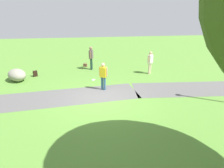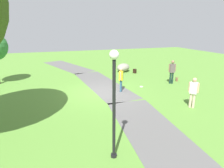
% 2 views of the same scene
% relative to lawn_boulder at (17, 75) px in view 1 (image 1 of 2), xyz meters
% --- Properties ---
extents(ground_plane, '(48.00, 48.00, 0.00)m').
position_rel_lawn_boulder_xyz_m(ground_plane, '(-5.26, 3.69, -0.39)').
color(ground_plane, '#568833').
extents(footpath_segment_near, '(8.16, 2.92, 0.01)m').
position_rel_lawn_boulder_xyz_m(footpath_segment_near, '(-11.27, 3.02, -0.39)').
color(footpath_segment_near, '#595856').
rests_on(footpath_segment_near, ground).
extents(footpath_segment_mid, '(8.19, 3.09, 0.01)m').
position_rel_lawn_boulder_xyz_m(footpath_segment_mid, '(-3.30, 3.11, -0.39)').
color(footpath_segment_mid, '#595856').
rests_on(footpath_segment_mid, ground).
extents(lawn_boulder, '(1.73, 1.83, 0.79)m').
position_rel_lawn_boulder_xyz_m(lawn_boulder, '(0.00, 0.00, 0.00)').
color(lawn_boulder, gray).
rests_on(lawn_boulder, ground).
extents(woman_with_handbag, '(0.35, 0.49, 1.79)m').
position_rel_lawn_boulder_xyz_m(woman_with_handbag, '(-4.98, -1.92, 0.65)').
color(woman_with_handbag, '#162F29').
rests_on(woman_with_handbag, ground).
extents(man_near_boulder, '(0.43, 0.41, 1.64)m').
position_rel_lawn_boulder_xyz_m(man_near_boulder, '(-9.14, -0.25, 0.55)').
color(man_near_boulder, beige).
rests_on(man_near_boulder, ground).
extents(passerby_on_path, '(0.46, 0.39, 1.62)m').
position_rel_lawn_boulder_xyz_m(passerby_on_path, '(-5.48, 2.37, 0.54)').
color(passerby_on_path, '#315A75').
rests_on(passerby_on_path, ground).
extents(handbag_on_grass, '(0.37, 0.37, 0.31)m').
position_rel_lawn_boulder_xyz_m(handbag_on_grass, '(-4.50, -2.79, -0.25)').
color(handbag_on_grass, brown).
rests_on(handbag_on_grass, ground).
extents(backpack_by_boulder, '(0.34, 0.33, 0.40)m').
position_rel_lawn_boulder_xyz_m(backpack_by_boulder, '(-0.97, -0.78, -0.20)').
color(backpack_by_boulder, black).
rests_on(backpack_by_boulder, ground).
extents(frisbee_on_grass, '(0.24, 0.24, 0.02)m').
position_rel_lawn_boulder_xyz_m(frisbee_on_grass, '(-4.99, 0.58, -0.38)').
color(frisbee_on_grass, white).
rests_on(frisbee_on_grass, ground).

